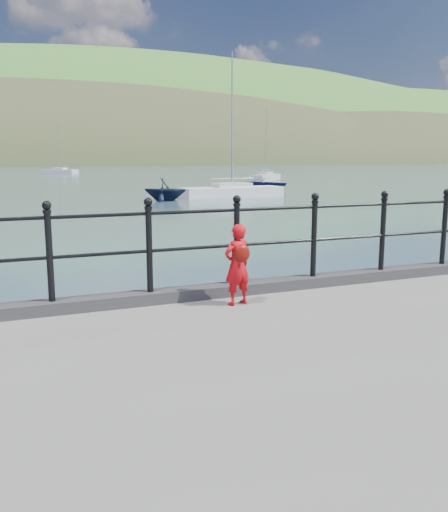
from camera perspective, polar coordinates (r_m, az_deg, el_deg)
name	(u,v)px	position (r m, az deg, el deg)	size (l,w,h in m)	color
ground	(192,366)	(7.63, -3.39, -11.47)	(600.00, 600.00, 0.00)	#2D4251
kerb	(195,293)	(7.16, -3.09, -3.89)	(60.00, 0.30, 0.15)	#28282B
railing	(194,237)	(7.02, -3.15, 2.05)	(18.11, 0.11, 1.20)	black
far_shore	(100,214)	(250.74, -12.93, 4.37)	(830.00, 200.00, 156.00)	#333A21
child	(237,264)	(6.76, 1.42, -0.87)	(0.42, 0.35, 1.02)	red
launch_blue	(262,184)	(47.61, 4.03, 7.59)	(3.38, 4.73, 0.98)	navy
launch_navy	(165,189)	(35.40, -6.23, 6.99)	(2.45, 2.83, 1.49)	black
sailboat_deep	(60,172)	(94.92, -16.91, 8.50)	(5.83, 5.69, 9.26)	silver
sailboat_far	(266,177)	(65.93, 4.41, 8.25)	(5.51, 5.18, 8.55)	silver
sailboat_near	(232,192)	(38.65, 0.83, 6.73)	(7.58, 2.62, 10.06)	white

